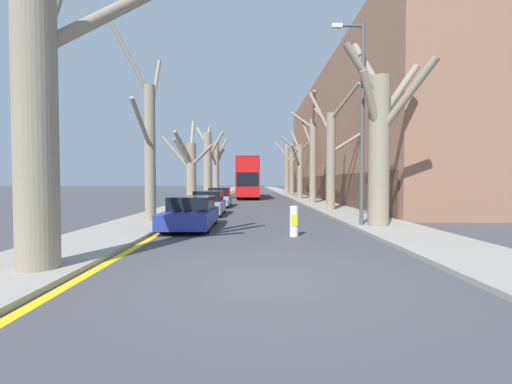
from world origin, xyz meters
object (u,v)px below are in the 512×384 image
Objects in this scene: street_tree_left_0 at (42,76)px; lamp_post at (360,115)px; street_tree_left_3 at (208,162)px; street_tree_right_5 at (287,169)px; street_tree_left_2 at (190,168)px; street_tree_right_2 at (312,156)px; street_tree_right_1 at (331,153)px; double_decker_bus at (248,176)px; street_tree_left_4 at (216,167)px; parked_car_0 at (191,213)px; parked_car_1 at (208,204)px; street_tree_left_1 at (149,143)px; street_tree_right_4 at (292,171)px; traffic_bollard at (294,221)px; parked_car_2 at (219,198)px; street_tree_right_0 at (380,138)px; street_tree_right_3 at (299,168)px.

lamp_post is at bearing 37.73° from street_tree_left_0.
street_tree_left_3 is 19.90m from street_tree_right_5.
street_tree_right_2 is (9.96, 3.30, 1.17)m from street_tree_left_2.
street_tree_left_2 is 0.77× the size of street_tree_right_2.
street_tree_right_1 is at bearing -90.45° from street_tree_right_5.
street_tree_left_4 is at bearing 137.42° from double_decker_bus.
street_tree_left_3 is 21.24m from parked_car_0.
street_tree_right_1 reaches higher than parked_car_1.
double_decker_bus is (4.10, 5.10, -1.32)m from street_tree_left_3.
street_tree_left_1 reaches higher than parked_car_0.
double_decker_bus reaches higher than parked_car_1.
parked_car_0 is at bearing -104.46° from street_tree_right_4.
lamp_post is at bearing 36.80° from traffic_bollard.
street_tree_right_1 is 9.30m from parked_car_2.
double_decker_bus is at bearing -42.58° from street_tree_left_4.
parked_car_2 is at bearing 90.00° from parked_car_0.
street_tree_right_1 is 11.63m from parked_car_0.
street_tree_right_1 is at bearing 90.74° from street_tree_right_0.
street_tree_left_4 reaches higher than street_tree_right_4.
lamp_post is (-0.89, -38.09, 0.86)m from street_tree_right_5.
street_tree_left_4 is 31.60m from street_tree_right_0.
street_tree_right_5 is at bearing 77.65° from street_tree_left_0.
street_tree_left_2 is at bearing -172.98° from parked_car_2.
street_tree_right_2 reaches higher than traffic_bollard.
parked_car_1 is at bearing 90.00° from parked_car_0.
street_tree_left_0 is 17.83m from street_tree_right_1.
street_tree_left_4 is at bearing 90.55° from street_tree_left_3.
street_tree_left_4 is 24.55m from parked_car_1.
double_decker_bus is at bearing 102.37° from street_tree_right_0.
street_tree_right_2 is at bearing 18.34° from street_tree_left_2.
street_tree_left_3 is 1.02× the size of street_tree_right_3.
street_tree_left_2 is 10.56m from street_tree_right_2.
street_tree_right_3 reaches higher than street_tree_left_4.
street_tree_left_1 is at bearing -102.04° from parked_car_2.
street_tree_left_1 is 29.67m from street_tree_right_4.
street_tree_left_2 is 14.69m from double_decker_bus.
street_tree_left_3 is 0.86× the size of street_tree_right_2.
street_tree_right_1 reaches higher than street_tree_left_2.
street_tree_right_0 reaches higher than parked_car_1.
street_tree_left_1 is 5.46m from parked_car_1.
street_tree_right_2 is 9.02m from parked_car_2.
street_tree_left_4 is 1.05× the size of street_tree_right_4.
street_tree_right_5 reaches higher than street_tree_left_4.
street_tree_right_1 is at bearing 18.02° from parked_car_1.
street_tree_left_0 is 1.24× the size of street_tree_left_2.
street_tree_right_2 is 8.34× the size of traffic_bollard.
lamp_post is (9.08, -20.87, 0.84)m from street_tree_left_3.
street_tree_left_3 is at bearing 104.65° from traffic_bollard.
street_tree_left_1 reaches higher than parked_car_1.
traffic_bollard is (6.27, -3.92, -3.20)m from street_tree_left_1.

